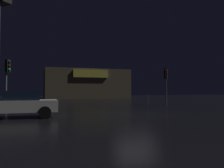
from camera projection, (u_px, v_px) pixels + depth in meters
ground_plane at (135, 114)px, 14.02m from camera, size 120.00×120.00×0.00m
store_building at (86, 84)px, 45.55m from camera, size 15.99×8.54×5.57m
traffic_signal_main at (7, 74)px, 17.95m from camera, size 0.43×0.41×3.88m
traffic_signal_cross_left at (1, 18)px, 5.52m from camera, size 0.42×0.42×4.43m
traffic_signal_cross_right at (166, 78)px, 23.03m from camera, size 0.42×0.43×3.67m
car_near at (20, 104)px, 12.11m from camera, size 3.91×1.96×1.42m
bollard_kerb_a at (148, 100)px, 23.71m from camera, size 0.09×0.09×1.04m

